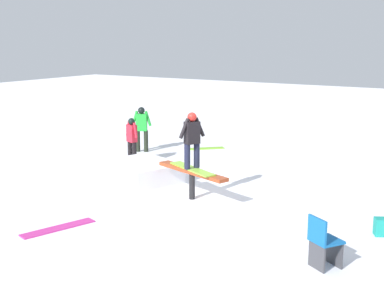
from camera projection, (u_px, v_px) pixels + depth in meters
The scene contains 10 objects.
ground_plane at pixel (192, 199), 12.46m from camera, with size 60.00×60.00×0.00m, color white.
rail_feature at pixel (192, 174), 12.34m from camera, with size 2.16×0.97×0.71m.
snow_kicker_ramp at pixel (142, 171), 13.97m from camera, with size 1.80×1.50×0.51m, color white.
main_rider_on_rail at pixel (192, 142), 12.19m from camera, with size 1.52×0.94×1.33m.
bystander_green at pixel (142, 127), 17.40m from camera, with size 0.61×0.39×1.47m.
bystander_red at pixel (132, 138), 15.82m from camera, with size 0.57×0.28×1.36m.
loose_snowboard_magenta at pixel (58, 228), 10.53m from camera, with size 1.52×0.28×0.02m, color #D22D92.
loose_snowboard_lime at pixel (205, 148), 17.99m from camera, with size 1.30×0.28×0.02m, color #82D12B.
folding_chair at pixel (324, 244), 8.68m from camera, with size 0.61×0.61×0.88m.
backpack_on_snow at pixel (383, 227), 10.14m from camera, with size 0.30×0.22×0.34m, color teal.
Camera 1 is at (6.31, -10.16, 3.73)m, focal length 50.00 mm.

